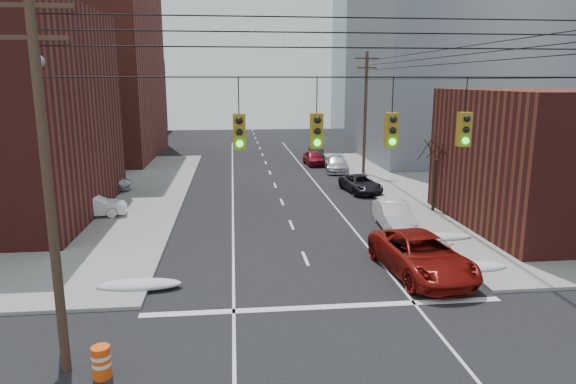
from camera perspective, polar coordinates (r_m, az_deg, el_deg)
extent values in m
cube|color=maroon|center=(63.33, -26.32, 16.96)|extent=(24.00, 20.00, 30.00)
cube|color=#531D19|center=(88.50, -21.26, 9.85)|extent=(22.00, 18.00, 12.00)
cube|color=gray|center=(61.18, 19.10, 15.39)|extent=(22.00, 20.00, 25.00)
cube|color=gray|center=(86.03, 12.80, 13.66)|extent=(20.00, 18.00, 22.00)
cylinder|color=#473323|center=(15.69, -25.05, 0.07)|extent=(0.28, 0.28, 11.00)
cube|color=#473323|center=(15.51, -26.76, 18.05)|extent=(2.20, 0.12, 0.12)
cube|color=#473323|center=(15.44, -26.47, 15.11)|extent=(1.80, 0.12, 0.12)
cylinder|color=#473323|center=(47.14, 8.57, 8.50)|extent=(0.28, 0.28, 11.00)
cube|color=#473323|center=(47.08, 8.77, 14.46)|extent=(2.20, 0.12, 0.12)
cube|color=#473323|center=(47.06, 8.74, 13.48)|extent=(1.80, 0.12, 0.12)
cylinder|color=black|center=(14.91, 7.14, 12.55)|extent=(17.00, 0.04, 0.04)
cylinder|color=black|center=(14.53, -5.51, 10.63)|extent=(0.03, 0.03, 1.00)
cube|color=olive|center=(14.59, -5.43, 6.70)|extent=(0.35, 0.30, 1.00)
sphere|color=black|center=(14.39, -5.45, 7.90)|extent=(0.20, 0.20, 0.20)
sphere|color=black|center=(14.42, -5.42, 6.63)|extent=(0.20, 0.20, 0.20)
sphere|color=#0CE526|center=(14.46, -5.40, 5.37)|extent=(0.20, 0.20, 0.20)
cylinder|color=black|center=(14.72, 3.23, 10.68)|extent=(0.03, 0.03, 1.00)
cube|color=olive|center=(14.78, 3.18, 6.81)|extent=(0.35, 0.30, 1.00)
sphere|color=black|center=(14.59, 3.31, 7.99)|extent=(0.20, 0.20, 0.20)
sphere|color=black|center=(14.62, 3.29, 6.74)|extent=(0.20, 0.20, 0.20)
sphere|color=#0CE526|center=(14.65, 3.28, 5.50)|extent=(0.20, 0.20, 0.20)
cylinder|color=black|center=(15.23, 11.57, 10.51)|extent=(0.03, 0.03, 1.00)
cube|color=olive|center=(15.29, 11.41, 6.77)|extent=(0.35, 0.30, 1.00)
sphere|color=black|center=(15.10, 11.65, 7.91)|extent=(0.20, 0.20, 0.20)
sphere|color=black|center=(15.13, 11.60, 6.70)|extent=(0.20, 0.20, 0.20)
sphere|color=#0CE526|center=(15.16, 11.55, 5.50)|extent=(0.20, 0.20, 0.20)
cylinder|color=black|center=(16.03, 19.20, 10.16)|extent=(0.03, 0.03, 1.00)
cube|color=olive|center=(16.09, 18.95, 6.61)|extent=(0.35, 0.30, 1.00)
sphere|color=black|center=(15.91, 19.29, 7.69)|extent=(0.20, 0.20, 0.20)
sphere|color=black|center=(15.93, 19.21, 6.54)|extent=(0.20, 0.20, 0.20)
sphere|color=#0CE526|center=(15.97, 19.13, 5.40)|extent=(0.20, 0.20, 0.20)
cylinder|color=gray|center=(18.99, -24.78, -1.05)|extent=(0.18, 0.18, 9.00)
sphere|color=gray|center=(18.57, -26.08, 12.91)|extent=(0.44, 0.44, 0.44)
cylinder|color=black|center=(34.75, 15.93, 0.60)|extent=(0.20, 0.20, 3.50)
cylinder|color=black|center=(34.63, 16.68, 4.42)|extent=(0.27, 0.82, 1.19)
cylinder|color=black|center=(34.97, 16.16, 4.66)|extent=(1.17, 0.54, 1.38)
cylinder|color=black|center=(34.89, 15.06, 4.76)|extent=(1.44, 1.00, 1.48)
cylinder|color=black|center=(34.28, 15.51, 4.41)|extent=(0.17, 0.84, 1.19)
cylinder|color=black|center=(33.81, 15.73, 4.44)|extent=(0.82, 0.99, 1.40)
cylinder|color=black|center=(33.61, 16.82, 4.39)|extent=(1.74, 0.21, 1.43)
cylinder|color=black|center=(34.30, 16.82, 4.34)|extent=(0.48, 0.73, 1.20)
ellipsoid|color=silver|center=(22.50, -16.21, -9.87)|extent=(3.50, 1.08, 0.42)
ellipsoid|color=silver|center=(25.04, 19.97, -7.83)|extent=(3.00, 1.08, 0.42)
ellipsoid|color=silver|center=(28.92, 16.10, -4.88)|extent=(4.00, 1.08, 0.42)
imported|color=maroon|center=(23.75, 14.64, -6.81)|extent=(3.62, 6.75, 1.80)
imported|color=#A7A7AC|center=(25.11, 13.30, -6.30)|extent=(1.63, 3.83, 1.29)
imported|color=white|center=(30.70, 11.68, -2.56)|extent=(1.96, 4.80, 1.55)
imported|color=black|center=(40.17, 8.08, 0.91)|extent=(2.85, 5.05, 1.33)
imported|color=silver|center=(49.11, 5.44, 3.13)|extent=(2.71, 5.30, 1.47)
imported|color=maroon|center=(52.82, 2.85, 3.79)|extent=(1.99, 4.32, 1.43)
imported|color=black|center=(55.67, 3.12, 4.27)|extent=(2.16, 4.73, 1.50)
imported|color=white|center=(34.30, -20.94, -1.47)|extent=(4.29, 2.05, 1.36)
imported|color=silver|center=(42.00, -20.52, 1.05)|extent=(5.48, 2.88, 1.47)
imported|color=silver|center=(44.19, -27.64, 0.81)|extent=(3.94, 2.16, 1.27)
cylinder|color=#FC4C0D|center=(16.64, -20.01, -17.34)|extent=(0.68, 0.68, 0.97)
cylinder|color=white|center=(16.55, -20.06, -16.76)|extent=(0.69, 0.69, 0.12)
cylinder|color=white|center=(16.66, -20.00, -17.49)|extent=(0.69, 0.69, 0.12)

